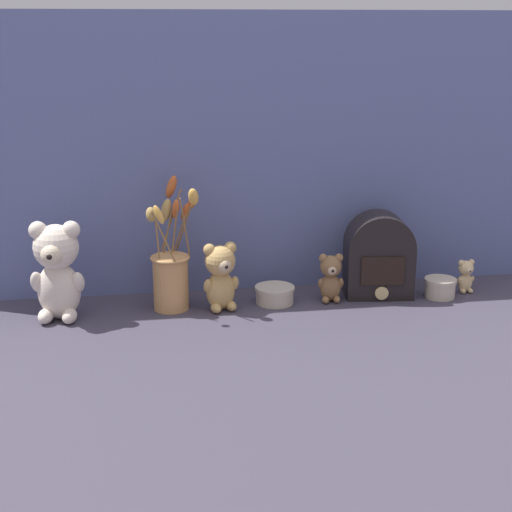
{
  "coord_description": "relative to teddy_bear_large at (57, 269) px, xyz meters",
  "views": [
    {
      "loc": [
        -0.31,
        -1.92,
        0.71
      ],
      "look_at": [
        0.0,
        0.02,
        0.13
      ],
      "focal_mm": 55.0,
      "sensor_mm": 36.0,
      "label": 1
    }
  ],
  "objects": [
    {
      "name": "vintage_radio",
      "position": [
        0.85,
        0.05,
        -0.02
      ],
      "size": [
        0.19,
        0.13,
        0.23
      ],
      "color": "black",
      "rests_on": "ground"
    },
    {
      "name": "flower_vase",
      "position": [
        0.28,
        0.03,
        -0.03
      ],
      "size": [
        0.14,
        0.17,
        0.34
      ],
      "color": "tan",
      "rests_on": "ground"
    },
    {
      "name": "ground_plane",
      "position": [
        0.51,
        0.01,
        -0.13
      ],
      "size": [
        4.0,
        4.0,
        0.0
      ],
      "primitive_type": "plane",
      "color": "#3D3847"
    },
    {
      "name": "decorative_tin_short",
      "position": [
        1.01,
        0.01,
        -0.11
      ],
      "size": [
        0.09,
        0.09,
        0.05
      ],
      "color": "beige",
      "rests_on": "ground"
    },
    {
      "name": "teddy_bear_tiny",
      "position": [
        1.1,
        0.03,
        -0.08
      ],
      "size": [
        0.05,
        0.05,
        0.09
      ],
      "color": "#DBBC84",
      "rests_on": "ground"
    },
    {
      "name": "teddy_bear_medium",
      "position": [
        0.41,
        0.01,
        -0.04
      ],
      "size": [
        0.1,
        0.09,
        0.18
      ],
      "color": "tan",
      "rests_on": "ground"
    },
    {
      "name": "decorative_tin_tall",
      "position": [
        0.56,
        0.03,
        -0.11
      ],
      "size": [
        0.11,
        0.11,
        0.05
      ],
      "color": "beige",
      "rests_on": "ground"
    },
    {
      "name": "teddy_bear_large",
      "position": [
        0.0,
        0.0,
        0.0
      ],
      "size": [
        0.14,
        0.13,
        0.25
      ],
      "color": "beige",
      "rests_on": "ground"
    },
    {
      "name": "backdrop_wall",
      "position": [
        0.51,
        0.17,
        0.24
      ],
      "size": [
        1.67,
        0.02,
        0.75
      ],
      "color": "slate",
      "rests_on": "ground"
    },
    {
      "name": "teddy_bear_small",
      "position": [
        0.71,
        0.02,
        -0.06
      ],
      "size": [
        0.07,
        0.07,
        0.13
      ],
      "color": "olive",
      "rests_on": "ground"
    }
  ]
}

